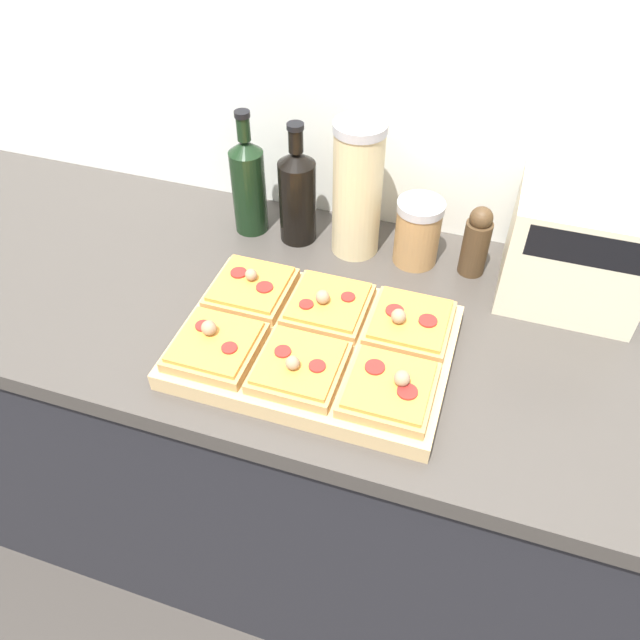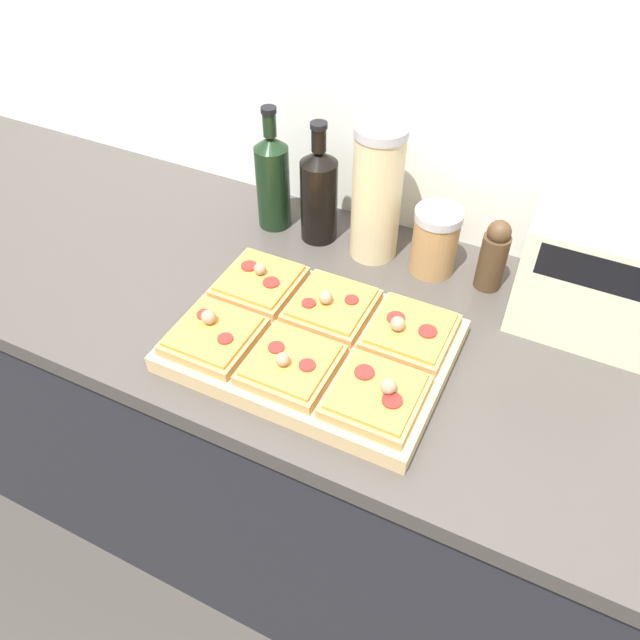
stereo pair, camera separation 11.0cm
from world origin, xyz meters
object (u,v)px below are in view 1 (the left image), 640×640
olive_oil_bottle (248,184)px  wine_bottle (297,194)px  grain_jar_short (418,232)px  pepper_mill (476,242)px  toaster_oven (577,247)px  cutting_board (315,346)px  grain_jar_tall (357,190)px

olive_oil_bottle → wine_bottle: bearing=0.0°
grain_jar_short → pepper_mill: (0.12, 0.00, 0.00)m
pepper_mill → toaster_oven: bearing=-4.2°
wine_bottle → toaster_oven: size_ratio=0.97×
grain_jar_short → olive_oil_bottle: bearing=180.0°
cutting_board → grain_jar_tall: bearing=92.9°
cutting_board → toaster_oven: size_ratio=1.74×
cutting_board → pepper_mill: bearing=54.0°
wine_bottle → grain_jar_short: (0.26, -0.00, -0.04)m
cutting_board → olive_oil_bottle: olive_oil_bottle is taller
cutting_board → grain_jar_tall: (-0.02, 0.32, 0.13)m
cutting_board → grain_jar_tall: 0.34m
olive_oil_bottle → grain_jar_short: (0.37, 0.00, -0.04)m
wine_bottle → grain_jar_tall: grain_jar_tall is taller
wine_bottle → grain_jar_tall: size_ratio=0.92×
toaster_oven → wine_bottle: bearing=178.6°
grain_jar_tall → cutting_board: bearing=-87.1°
wine_bottle → grain_jar_tall: 0.13m
cutting_board → olive_oil_bottle: (-0.25, 0.32, 0.10)m
olive_oil_bottle → pepper_mill: olive_oil_bottle is taller
grain_jar_short → wine_bottle: bearing=180.0°
olive_oil_bottle → toaster_oven: olive_oil_bottle is taller
olive_oil_bottle → wine_bottle: olive_oil_bottle is taller
wine_bottle → pepper_mill: size_ratio=1.73×
olive_oil_bottle → toaster_oven: size_ratio=1.01×
olive_oil_bottle → toaster_oven: (0.67, -0.01, 0.00)m
wine_bottle → toaster_oven: bearing=-1.4°
wine_bottle → pepper_mill: bearing=-0.0°
grain_jar_tall → pepper_mill: size_ratio=1.88×
toaster_oven → olive_oil_bottle: bearing=178.8°
cutting_board → toaster_oven: 0.52m
grain_jar_short → toaster_oven: bearing=-2.6°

